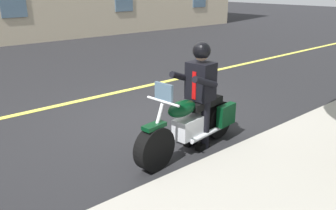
{
  "coord_description": "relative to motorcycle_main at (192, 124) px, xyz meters",
  "views": [
    {
      "loc": [
        3.83,
        5.08,
        2.55
      ],
      "look_at": [
        0.53,
        1.17,
        0.75
      ],
      "focal_mm": 36.6,
      "sensor_mm": 36.0,
      "label": 1
    }
  ],
  "objects": [
    {
      "name": "rider_main",
      "position": [
        -0.19,
        -0.03,
        0.58
      ],
      "size": [
        0.67,
        0.61,
        1.74
      ],
      "color": "black",
      "rests_on": "ground_plane"
    },
    {
      "name": "lane_center_stripe",
      "position": [
        -0.29,
        -3.46,
        -0.45
      ],
      "size": [
        60.0,
        0.16,
        0.01
      ],
      "primitive_type": "cube",
      "color": "#E5DB4C",
      "rests_on": "ground_plane"
    },
    {
      "name": "ground_plane",
      "position": [
        -0.29,
        -1.46,
        -0.45
      ],
      "size": [
        80.0,
        80.0,
        0.0
      ],
      "primitive_type": "plane",
      "color": "black"
    },
    {
      "name": "motorcycle_main",
      "position": [
        0.0,
        0.0,
        0.0
      ],
      "size": [
        2.22,
        0.77,
        1.26
      ],
      "color": "black",
      "rests_on": "ground_plane"
    }
  ]
}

